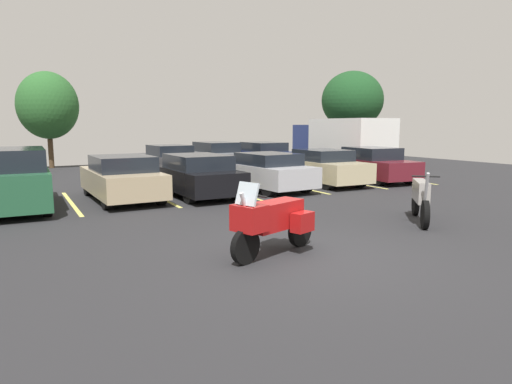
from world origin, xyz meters
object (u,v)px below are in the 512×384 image
motorcycle_second (421,198)px  car_far_grey (215,157)px  car_champagne (321,167)px  car_far_charcoal (168,160)px  car_green (13,179)px  car_tan (122,178)px  car_far_navy (261,156)px  motorcycle_touring (271,220)px  car_black (195,175)px  car_silver (263,171)px  car_maroon (369,164)px  box_truck (342,141)px

motorcycle_second → car_far_grey: 13.86m
car_champagne → car_far_charcoal: size_ratio=1.03×
car_green → car_tan: (3.04, 0.14, -0.15)m
motorcycle_second → car_far_navy: 14.15m
motorcycle_touring → car_tan: (-1.06, 7.57, 0.04)m
motorcycle_second → car_tan: (-5.78, 6.79, 0.11)m
car_black → car_green: bearing=-179.5°
car_green → car_far_charcoal: car_green is taller
car_green → car_far_grey: 11.73m
car_silver → car_champagne: car_champagne is taller
motorcycle_second → car_black: size_ratio=0.38×
motorcycle_touring → car_far_grey: car_far_grey is taller
car_tan → car_maroon: size_ratio=0.91×
car_green → car_champagne: bearing=2.0°
car_silver → box_truck: bearing=34.2°
car_tan → motorcycle_touring: bearing=-82.0°
car_champagne → car_far_grey: car_far_grey is taller
motorcycle_touring → car_far_navy: size_ratio=0.45×
box_truck → car_black: bearing=-152.7°
motorcycle_second → car_far_grey: (0.45, 13.85, 0.14)m
car_champagne → car_far_charcoal: car_far_charcoal is taller
car_black → car_far_navy: bearing=47.5°
motorcycle_second → car_tan: size_ratio=0.42×
motorcycle_touring → motorcycle_second: motorcycle_touring is taller
car_green → motorcycle_second: bearing=-37.0°
car_tan → car_far_grey: 9.41m
car_tan → box_truck: bearing=22.6°
car_green → box_truck: bearing=19.2°
car_champagne → box_truck: 7.56m
motorcycle_second → box_truck: box_truck is taller
car_champagne → car_far_navy: bearing=81.9°
car_tan → car_black: bearing=-2.3°
car_maroon → car_far_grey: car_far_grey is taller
car_black → car_far_charcoal: size_ratio=1.07×
car_champagne → car_far_grey: (-1.73, 6.81, 0.05)m
box_truck → car_champagne: bearing=-135.3°
box_truck → car_far_charcoal: bearing=174.1°
car_green → car_far_navy: bearing=30.9°
car_green → car_black: 5.45m
car_far_charcoal → box_truck: size_ratio=0.67×
motorcycle_second → car_tan: car_tan is taller
car_green → car_champagne: 11.00m
car_far_navy → car_black: bearing=-132.5°
car_champagne → car_far_navy: (0.96, 6.76, 0.03)m
car_tan → car_far_navy: 11.34m
car_tan → car_far_grey: (6.23, 7.06, 0.03)m
car_far_navy → car_far_charcoal: bearing=-175.0°
motorcycle_touring → car_maroon: (9.43, 7.75, 0.02)m
car_maroon → car_far_grey: bearing=121.7°
car_champagne → car_maroon: (2.53, -0.07, 0.01)m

